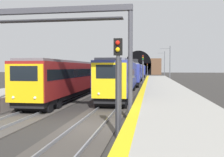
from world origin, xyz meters
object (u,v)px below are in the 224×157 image
at_px(train_main_approaching, 137,72).
at_px(catenary_mast_far, 170,63).
at_px(overhead_signal_gantry, 58,34).
at_px(railway_signal_near, 118,80).
at_px(railway_signal_far, 147,69).
at_px(train_adjacent_platform, 106,73).
at_px(railway_signal_mid, 143,67).
at_px(catenary_mast_near, 164,64).

height_order(train_main_approaching, catenary_mast_far, catenary_mast_far).
bearing_deg(overhead_signal_gantry, railway_signal_near, -132.81).
height_order(train_main_approaching, railway_signal_near, train_main_approaching).
xyz_separation_m(railway_signal_near, overhead_signal_gantry, (4.01, 4.33, 2.68)).
bearing_deg(railway_signal_far, railway_signal_near, 0.00).
relative_size(train_adjacent_platform, railway_signal_far, 12.78).
xyz_separation_m(railway_signal_near, railway_signal_mid, (35.22, 0.00, 0.68)).
distance_m(train_main_approaching, overhead_signal_gantry, 43.13).
xyz_separation_m(train_main_approaching, overhead_signal_gantry, (-42.95, 2.51, 3.08)).
height_order(overhead_signal_gantry, catenary_mast_far, catenary_mast_far).
bearing_deg(catenary_mast_far, train_main_approaching, 83.72).
bearing_deg(railway_signal_mid, train_adjacent_platform, -90.28).
bearing_deg(catenary_mast_far, overhead_signal_gantry, 166.70).
relative_size(railway_signal_near, catenary_mast_far, 0.56).
relative_size(train_adjacent_platform, railway_signal_near, 13.62).
xyz_separation_m(railway_signal_near, catenary_mast_far, (46.13, -5.63, 1.50)).
bearing_deg(train_main_approaching, catenary_mast_near, 160.00).
height_order(railway_signal_mid, catenary_mast_near, catenary_mast_near).
bearing_deg(railway_signal_far, train_main_approaching, -2.22).
height_order(railway_signal_far, catenary_mast_far, catenary_mast_far).
bearing_deg(train_main_approaching, railway_signal_mid, 7.58).
distance_m(railway_signal_mid, overhead_signal_gantry, 31.58).
height_order(overhead_signal_gantry, catenary_mast_near, catenary_mast_near).
height_order(catenary_mast_near, catenary_mast_far, catenary_mast_near).
height_order(railway_signal_near, catenary_mast_near, catenary_mast_near).
height_order(railway_signal_mid, railway_signal_far, railway_signal_mid).
height_order(train_adjacent_platform, railway_signal_far, railway_signal_far).
distance_m(railway_signal_near, railway_signal_mid, 35.23).
relative_size(catenary_mast_near, catenary_mast_far, 1.04).
distance_m(railway_signal_far, catenary_mast_far, 48.16).
distance_m(train_main_approaching, catenary_mast_near, 23.26).
height_order(railway_signal_mid, catenary_mast_far, catenary_mast_far).
distance_m(railway_signal_near, catenary_mast_near, 69.14).
relative_size(railway_signal_near, overhead_signal_gantry, 0.48).
height_order(railway_signal_far, overhead_signal_gantry, overhead_signal_gantry).
bearing_deg(railway_signal_mid, railway_signal_near, 0.00).
xyz_separation_m(train_main_approaching, railway_signal_near, (-46.95, -1.82, 0.40)).
xyz_separation_m(railway_signal_mid, railway_signal_far, (58.72, 0.00, -0.51)).
bearing_deg(catenary_mast_near, railway_signal_far, 12.69).
distance_m(train_main_approaching, railway_signal_mid, 11.92).
relative_size(train_adjacent_platform, overhead_signal_gantry, 6.60).
bearing_deg(railway_signal_far, railway_signal_mid, 0.00).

